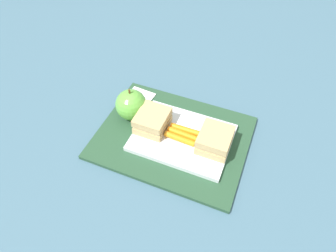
{
  "coord_description": "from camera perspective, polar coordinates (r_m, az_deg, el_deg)",
  "views": [
    {
      "loc": [
        -0.17,
        0.43,
        0.58
      ],
      "look_at": [
        0.01,
        0.0,
        0.04
      ],
      "focal_mm": 32.27,
      "sensor_mm": 36.0,
      "label": 1
    }
  ],
  "objects": [
    {
      "name": "paper_napkin",
      "position": [
        0.83,
        -5.54,
        5.27
      ],
      "size": [
        0.08,
        0.08,
        0.0
      ],
      "primitive_type": "cube",
      "rotation": [
        0.0,
        0.0,
        -0.08
      ],
      "color": "white",
      "rests_on": "lunchbag_mat"
    },
    {
      "name": "carrot_sticks_bundle",
      "position": [
        0.72,
        2.74,
        -1.55
      ],
      "size": [
        0.08,
        0.05,
        0.02
      ],
      "color": "orange",
      "rests_on": "food_tray"
    },
    {
      "name": "lunchbag_mat",
      "position": [
        0.74,
        0.89,
        -2.15
      ],
      "size": [
        0.36,
        0.28,
        0.01
      ],
      "primitive_type": "cube",
      "color": "#284C33",
      "rests_on": "ground_plane"
    },
    {
      "name": "food_tray",
      "position": [
        0.73,
        2.73,
        -2.19
      ],
      "size": [
        0.23,
        0.17,
        0.01
      ],
      "primitive_type": "cube",
      "color": "white",
      "rests_on": "lunchbag_mat"
    },
    {
      "name": "sandwich_half_right",
      "position": [
        0.73,
        -2.95,
        1.02
      ],
      "size": [
        0.07,
        0.08,
        0.04
      ],
      "color": "tan",
      "rests_on": "food_tray"
    },
    {
      "name": "ground_plane",
      "position": [
        0.75,
        0.89,
        -2.39
      ],
      "size": [
        2.4,
        2.4,
        0.0
      ],
      "primitive_type": "plane",
      "color": "#42667A"
    },
    {
      "name": "apple",
      "position": [
        0.76,
        -6.98,
        4.0
      ],
      "size": [
        0.08,
        0.08,
        0.09
      ],
      "color": "#66B742",
      "rests_on": "lunchbag_mat"
    },
    {
      "name": "sandwich_half_left",
      "position": [
        0.7,
        8.84,
        -2.63
      ],
      "size": [
        0.07,
        0.08,
        0.04
      ],
      "color": "tan",
      "rests_on": "food_tray"
    }
  ]
}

